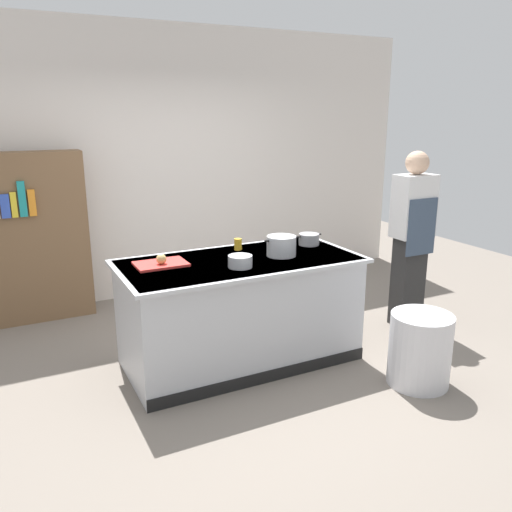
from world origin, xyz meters
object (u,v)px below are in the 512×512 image
object	(u,v)px
sauce_pan	(309,239)
trash_bin	(420,349)
mixing_bowl	(240,261)
juice_cup	(238,244)
person_chef	(412,236)
bookshelf	(30,238)
onion	(161,259)
stock_pot	(281,246)

from	to	relation	value
sauce_pan	trash_bin	size ratio (longest dim) A/B	0.44
mixing_bowl	trash_bin	size ratio (longest dim) A/B	0.33
juice_cup	person_chef	xyz separation A→B (m)	(1.70, -0.32, -0.04)
person_chef	bookshelf	xyz separation A→B (m)	(-3.29, 1.82, -0.06)
onion	bookshelf	world-z (taller)	bookshelf
stock_pot	trash_bin	distance (m)	1.37
mixing_bowl	person_chef	xyz separation A→B (m)	(1.91, 0.17, -0.03)
onion	mixing_bowl	xyz separation A→B (m)	(0.54, -0.30, -0.01)
trash_bin	bookshelf	bearing A→B (deg)	132.26
bookshelf	mixing_bowl	bearing A→B (deg)	-55.46
stock_pot	person_chef	distance (m)	1.46
juice_cup	trash_bin	world-z (taller)	juice_cup
onion	person_chef	distance (m)	2.46
mixing_bowl	trash_bin	bearing A→B (deg)	-34.38
sauce_pan	person_chef	size ratio (longest dim) A/B	0.15
stock_pot	person_chef	world-z (taller)	person_chef
onion	mixing_bowl	size ratio (longest dim) A/B	0.43
mixing_bowl	juice_cup	distance (m)	0.53
mixing_bowl	trash_bin	world-z (taller)	mixing_bowl
juice_cup	mixing_bowl	bearing A→B (deg)	-113.08
mixing_bowl	person_chef	world-z (taller)	person_chef
stock_pot	mixing_bowl	distance (m)	0.48
juice_cup	onion	bearing A→B (deg)	-165.51
trash_bin	mixing_bowl	bearing A→B (deg)	145.62
onion	trash_bin	size ratio (longest dim) A/B	0.14
sauce_pan	mixing_bowl	bearing A→B (deg)	-157.22
trash_bin	person_chef	xyz separation A→B (m)	(0.75, 0.97, 0.63)
sauce_pan	person_chef	distance (m)	1.07
juice_cup	person_chef	world-z (taller)	person_chef
onion	juice_cup	world-z (taller)	onion
stock_pot	mixing_bowl	size ratio (longest dim) A/B	1.65
stock_pot	sauce_pan	size ratio (longest dim) A/B	1.25
stock_pot	bookshelf	size ratio (longest dim) A/B	0.18
stock_pot	juice_cup	xyz separation A→B (m)	(-0.24, 0.34, -0.03)
onion	juice_cup	bearing A→B (deg)	14.49
mixing_bowl	person_chef	size ratio (longest dim) A/B	0.11
mixing_bowl	juice_cup	world-z (taller)	juice_cup
person_chef	sauce_pan	bearing A→B (deg)	66.48
mixing_bowl	bookshelf	distance (m)	2.42
onion	stock_pot	xyz separation A→B (m)	(0.99, -0.14, 0.02)
trash_bin	bookshelf	world-z (taller)	bookshelf
person_chef	bookshelf	distance (m)	3.76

